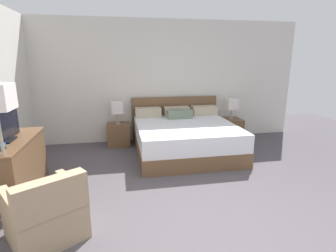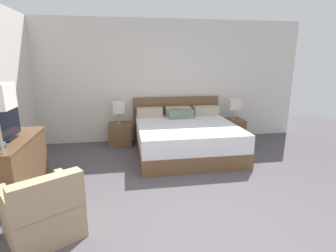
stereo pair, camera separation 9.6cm
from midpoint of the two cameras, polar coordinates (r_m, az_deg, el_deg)
name	(u,v)px [view 2 (the right image)]	position (r m, az deg, el deg)	size (l,w,h in m)	color
ground_plane	(212,249)	(2.94, 10.60, -24.77)	(11.46, 11.46, 0.00)	#4C474C
wall_back	(160,82)	(6.06, -1.32, 9.64)	(6.61, 0.06, 2.71)	beige
bed	(185,137)	(5.31, 4.30, -2.33)	(2.00, 2.04, 1.01)	brown
nightstand_left	(120,134)	(5.88, -9.93, -1.76)	(0.49, 0.47, 0.48)	brown
nightstand_right	(232,129)	(6.40, 14.26, -0.67)	(0.49, 0.47, 0.48)	brown
table_lamp_left	(119,108)	(5.75, -10.18, 3.97)	(0.25, 0.25, 0.49)	gray
table_lamp_right	(234,104)	(6.28, 14.58, 4.60)	(0.25, 0.25, 0.49)	gray
dresser	(12,165)	(4.28, -30.21, -7.39)	(0.57, 1.38, 0.79)	brown
tv	(4,122)	(4.07, -31.47, 0.70)	(0.18, 0.91, 0.51)	black
armchair_by_window	(44,213)	(3.15, -24.64, -16.79)	(0.94, 0.95, 0.76)	#9E8466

